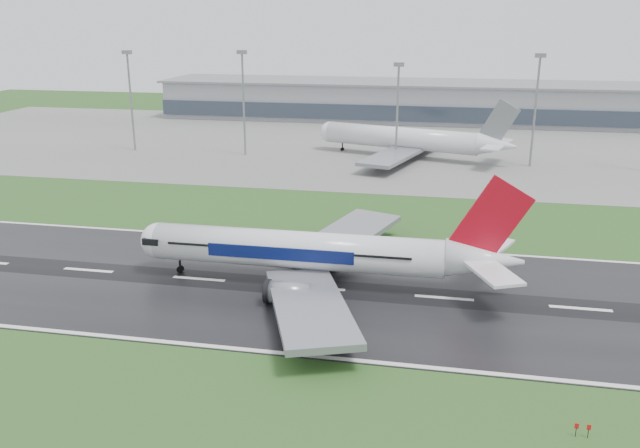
# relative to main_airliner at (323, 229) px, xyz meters

# --- Properties ---
(ground) EXTENTS (520.00, 520.00, 0.00)m
(ground) POSITION_rel_main_airliner_xyz_m (19.48, -2.27, -9.29)
(ground) COLOR #23491A
(ground) RESTS_ON ground
(runway) EXTENTS (400.00, 45.00, 0.10)m
(runway) POSITION_rel_main_airliner_xyz_m (19.48, -2.27, -9.24)
(runway) COLOR black
(runway) RESTS_ON ground
(apron) EXTENTS (400.00, 130.00, 0.08)m
(apron) POSITION_rel_main_airliner_xyz_m (19.48, 122.73, -9.25)
(apron) COLOR slate
(apron) RESTS_ON ground
(terminal) EXTENTS (240.00, 36.00, 15.00)m
(terminal) POSITION_rel_main_airliner_xyz_m (19.48, 182.73, -1.79)
(terminal) COLOR gray
(terminal) RESTS_ON ground
(main_airliner) EXTENTS (62.38, 59.42, 18.37)m
(main_airliner) POSITION_rel_main_airliner_xyz_m (0.00, 0.00, 0.00)
(main_airliner) COLOR silver
(main_airliner) RESTS_ON runway
(parked_airliner) EXTENTS (77.86, 74.90, 18.66)m
(parked_airliner) POSITION_rel_main_airliner_xyz_m (6.71, 103.55, 0.12)
(parked_airliner) COLOR silver
(parked_airliner) RESTS_ON apron
(floodmast_0) EXTENTS (0.64, 0.64, 30.36)m
(floodmast_0) POSITION_rel_main_airliner_xyz_m (-81.11, 97.73, 5.90)
(floodmast_0) COLOR gray
(floodmast_0) RESTS_ON ground
(floodmast_1) EXTENTS (0.64, 0.64, 30.76)m
(floodmast_1) POSITION_rel_main_airliner_xyz_m (-43.77, 97.73, 6.10)
(floodmast_1) COLOR gray
(floodmast_1) RESTS_ON ground
(floodmast_2) EXTENTS (0.64, 0.64, 27.75)m
(floodmast_2) POSITION_rel_main_airliner_xyz_m (3.38, 97.73, 4.59)
(floodmast_2) COLOR gray
(floodmast_2) RESTS_ON ground
(floodmast_3) EXTENTS (0.64, 0.64, 30.70)m
(floodmast_3) POSITION_rel_main_airliner_xyz_m (42.27, 97.73, 6.07)
(floodmast_3) COLOR gray
(floodmast_3) RESTS_ON ground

